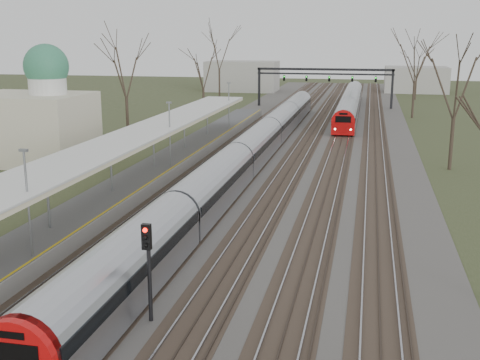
{
  "coord_description": "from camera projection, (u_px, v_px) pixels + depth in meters",
  "views": [
    {
      "loc": [
        7.16,
        -9.57,
        10.93
      ],
      "look_at": [
        -0.63,
        26.77,
        2.0
      ],
      "focal_mm": 45.0,
      "sensor_mm": 36.0,
      "label": 1
    }
  ],
  "objects": [
    {
      "name": "train_far",
      "position": [
        350.0,
        103.0,
        87.03
      ],
      "size": [
        2.62,
        45.21,
        3.05
      ],
      "color": "#A1A3AA",
      "rests_on": "ground"
    },
    {
      "name": "tree_east_far",
      "position": [
        456.0,
        82.0,
        48.49
      ],
      "size": [
        5.0,
        5.0,
        10.3
      ],
      "color": "#2D231C",
      "rests_on": "ground"
    },
    {
      "name": "tree_west_far",
      "position": [
        125.0,
        66.0,
        60.34
      ],
      "size": [
        5.5,
        5.5,
        11.33
      ],
      "color": "#2D231C",
      "rests_on": "ground"
    },
    {
      "name": "platform",
      "position": [
        169.0,
        163.0,
        50.49
      ],
      "size": [
        3.5,
        69.0,
        1.0
      ],
      "primitive_type": "cube",
      "color": "#9E9B93",
      "rests_on": "ground"
    },
    {
      "name": "canopy",
      "position": [
        148.0,
        131.0,
        45.4
      ],
      "size": [
        4.1,
        50.0,
        3.11
      ],
      "color": "slate",
      "rests_on": "platform"
    },
    {
      "name": "track_bed",
      "position": [
        302.0,
        138.0,
        65.33
      ],
      "size": [
        24.0,
        160.0,
        0.22
      ],
      "color": "#474442",
      "rests_on": "ground"
    },
    {
      "name": "signal_gantry",
      "position": [
        325.0,
        76.0,
        92.71
      ],
      "size": [
        21.0,
        0.59,
        6.08
      ],
      "color": "black",
      "rests_on": "ground"
    },
    {
      "name": "dome_building",
      "position": [
        32.0,
        120.0,
        52.8
      ],
      "size": [
        10.0,
        8.0,
        10.3
      ],
      "color": "beige",
      "rests_on": "ground"
    },
    {
      "name": "train_near",
      "position": [
        255.0,
        146.0,
        52.92
      ],
      "size": [
        2.62,
        75.21,
        3.05
      ],
      "color": "#A1A3AA",
      "rests_on": "ground"
    },
    {
      "name": "signal_post",
      "position": [
        148.0,
        258.0,
        22.8
      ],
      "size": [
        0.35,
        0.45,
        4.1
      ],
      "color": "black",
      "rests_on": "ground"
    }
  ]
}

